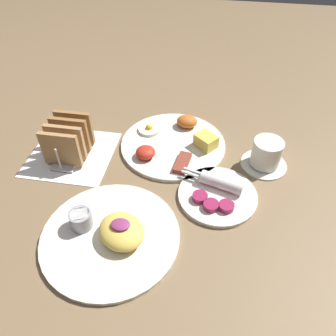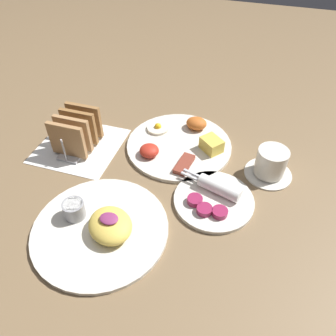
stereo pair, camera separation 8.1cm
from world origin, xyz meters
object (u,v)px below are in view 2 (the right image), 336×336
Objects in this scene: plate_breakfast at (181,143)px; plate_condiments at (214,198)px; plate_foreground at (101,226)px; toast_rack at (77,131)px; coffee_cup at (271,164)px.

plate_breakfast is 0.22m from plate_condiments.
plate_foreground is at bearing -144.20° from plate_condiments.
plate_condiments is at bearing -12.36° from toast_rack.
plate_foreground reaches higher than plate_condiments.
coffee_cup is at bearing 40.95° from plate_foreground.
toast_rack is (-0.19, 0.24, 0.04)m from plate_foreground.
toast_rack is at bearing 167.64° from plate_condiments.
plate_foreground is 0.44m from coffee_cup.
plate_breakfast reaches higher than plate_condiments.
coffee_cup reaches higher than plate_foreground.
toast_rack is (-0.40, 0.09, 0.04)m from plate_condiments.
toast_rack is 0.52m from coffee_cup.
plate_breakfast is at bearing 127.24° from plate_condiments.
toast_rack reaches higher than plate_foreground.
coffee_cup is (0.52, 0.04, -0.02)m from toast_rack.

